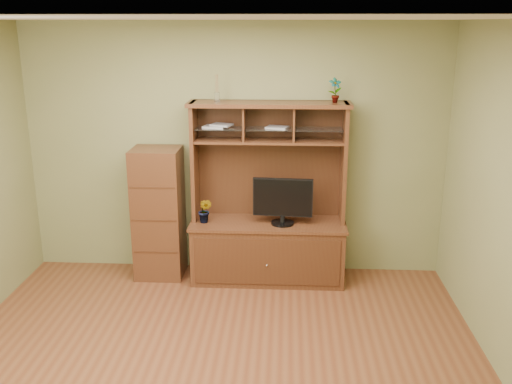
{
  "coord_description": "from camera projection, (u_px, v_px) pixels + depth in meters",
  "views": [
    {
      "loc": [
        0.56,
        -3.98,
        2.67
      ],
      "look_at": [
        0.27,
        1.2,
        1.13
      ],
      "focal_mm": 40.0,
      "sensor_mm": 36.0,
      "label": 1
    }
  ],
  "objects": [
    {
      "name": "room",
      "position": [
        210.0,
        209.0,
        4.22
      ],
      "size": [
        4.54,
        4.04,
        2.74
      ],
      "color": "brown",
      "rests_on": "ground"
    },
    {
      "name": "top_plant",
      "position": [
        335.0,
        90.0,
        5.7
      ],
      "size": [
        0.15,
        0.12,
        0.25
      ],
      "primitive_type": "imported",
      "rotation": [
        0.0,
        0.0,
        0.26
      ],
      "color": "#385E21",
      "rests_on": "media_hutch"
    },
    {
      "name": "monitor",
      "position": [
        283.0,
        200.0,
        5.89
      ],
      "size": [
        0.62,
        0.24,
        0.49
      ],
      "rotation": [
        0.0,
        0.0,
        -0.07
      ],
      "color": "black",
      "rests_on": "media_hutch"
    },
    {
      "name": "media_hutch",
      "position": [
        268.0,
        232.0,
        6.09
      ],
      "size": [
        1.66,
        0.61,
        1.9
      ],
      "color": "#412112",
      "rests_on": "room"
    },
    {
      "name": "orchid_plant",
      "position": [
        205.0,
        211.0,
        5.97
      ],
      "size": [
        0.17,
        0.16,
        0.26
      ],
      "primitive_type": "imported",
      "rotation": [
        0.0,
        0.0,
        -0.32
      ],
      "color": "#2E5A1F",
      "rests_on": "media_hutch"
    },
    {
      "name": "side_cabinet",
      "position": [
        159.0,
        213.0,
        6.12
      ],
      "size": [
        0.51,
        0.46,
        1.42
      ],
      "color": "#412112",
      "rests_on": "room"
    },
    {
      "name": "reed_diffuser",
      "position": [
        217.0,
        91.0,
        5.76
      ],
      "size": [
        0.05,
        0.05,
        0.27
      ],
      "color": "silver",
      "rests_on": "media_hutch"
    },
    {
      "name": "magazines",
      "position": [
        237.0,
        126.0,
        5.86
      ],
      "size": [
        0.9,
        0.22,
        0.04
      ],
      "color": "#9F9FA3",
      "rests_on": "media_hutch"
    }
  ]
}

